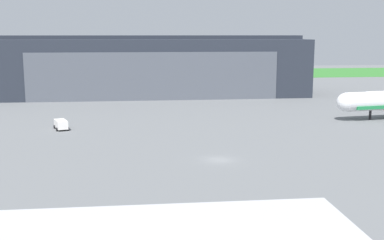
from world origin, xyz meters
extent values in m
plane|color=slate|center=(0.00, 0.00, 0.00)|extent=(440.00, 440.00, 0.00)
cube|color=#33792E|center=(0.00, 166.42, 0.04)|extent=(440.00, 56.00, 0.08)
cube|color=#232833|center=(-7.44, 84.96, 8.85)|extent=(96.85, 29.16, 17.70)
cube|color=#4C515B|center=(-7.44, 70.24, 7.08)|extent=(73.61, 0.30, 14.16)
cube|color=#232833|center=(-7.44, 84.96, 18.30)|extent=(96.85, 7.00, 1.20)
sphere|color=white|center=(34.09, 30.84, 4.33)|extent=(4.15, 4.15, 4.15)
cylinder|color=black|center=(40.51, 31.81, 1.09)|extent=(0.56, 0.56, 2.17)
cube|color=white|center=(-28.68, 29.59, 1.13)|extent=(2.54, 2.46, 1.54)
cube|color=white|center=(-27.88, 27.18, 1.17)|extent=(2.94, 3.65, 1.61)
cylinder|color=black|center=(-27.60, 29.88, 0.36)|extent=(0.47, 0.76, 0.72)
cylinder|color=black|center=(-29.72, 29.18, 0.36)|extent=(0.47, 0.76, 0.72)
cylinder|color=black|center=(-26.65, 26.99, 0.36)|extent=(0.47, 0.76, 0.72)
cylinder|color=black|center=(-28.76, 26.29, 0.36)|extent=(0.47, 0.76, 0.72)
camera|label=1|loc=(-12.58, -73.55, 19.52)|focal=45.91mm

